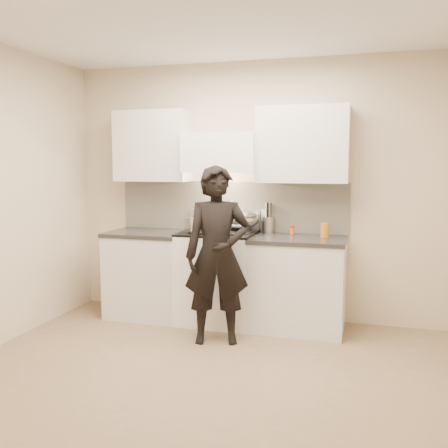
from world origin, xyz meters
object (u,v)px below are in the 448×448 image
Objects in this scene: wok at (240,219)px; utensil_crock at (268,223)px; stove at (218,277)px; person at (217,255)px; counter_right at (298,283)px.

utensil_crock is (0.27, 0.10, -0.05)m from wok.
wok is at bearing 35.89° from stove.
person is (-0.03, -0.72, -0.26)m from wok.
utensil_crock is (0.47, 0.25, 0.54)m from stove.
counter_right is 2.89× the size of utensil_crock.
wok is (0.20, 0.14, 0.59)m from stove.
wok is 0.30m from utensil_crock.
person reaches higher than stove.
utensil_crock is (-0.36, 0.25, 0.56)m from counter_right.
utensil_crock is at bearing 52.39° from person.
utensil_crock is 0.20× the size of person.
stove is 1.04× the size of counter_right.
counter_right is 1.84× the size of wok.
counter_right is 0.89m from wok.
wok is at bearing 70.32° from person.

